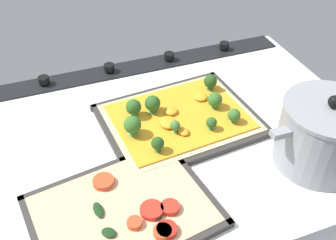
{
  "coord_description": "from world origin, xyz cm",
  "views": [
    {
      "loc": [
        25.22,
        61.03,
        58.31
      ],
      "look_at": [
        2.7,
        0.45,
        4.58
      ],
      "focal_mm": 42.11,
      "sensor_mm": 36.0,
      "label": 1
    }
  ],
  "objects_px": {
    "baking_tray_front": "(179,121)",
    "cooking_pot": "(323,135)",
    "broccoli_pizza": "(178,116)",
    "baking_tray_back": "(123,212)",
    "veggie_pizza_back": "(125,211)"
  },
  "relations": [
    {
      "from": "baking_tray_front",
      "to": "cooking_pot",
      "type": "xyz_separation_m",
      "value": [
        -0.22,
        0.21,
        0.07
      ]
    },
    {
      "from": "baking_tray_front",
      "to": "veggie_pizza_back",
      "type": "bearing_deg",
      "value": 47.94
    },
    {
      "from": "veggie_pizza_back",
      "to": "cooking_pot",
      "type": "xyz_separation_m",
      "value": [
        -0.4,
        0.0,
        0.06
      ]
    },
    {
      "from": "broccoli_pizza",
      "to": "veggie_pizza_back",
      "type": "distance_m",
      "value": 0.28
    },
    {
      "from": "cooking_pot",
      "to": "baking_tray_back",
      "type": "bearing_deg",
      "value": -1.04
    },
    {
      "from": "baking_tray_back",
      "to": "cooking_pot",
      "type": "height_order",
      "value": "cooking_pot"
    },
    {
      "from": "baking_tray_front",
      "to": "cooking_pot",
      "type": "relative_size",
      "value": 1.45
    },
    {
      "from": "veggie_pizza_back",
      "to": "cooking_pot",
      "type": "distance_m",
      "value": 0.41
    },
    {
      "from": "veggie_pizza_back",
      "to": "cooking_pot",
      "type": "relative_size",
      "value": 1.3
    },
    {
      "from": "broccoli_pizza",
      "to": "baking_tray_back",
      "type": "xyz_separation_m",
      "value": [
        0.19,
        0.2,
        -0.02
      ]
    },
    {
      "from": "broccoli_pizza",
      "to": "baking_tray_back",
      "type": "distance_m",
      "value": 0.28
    },
    {
      "from": "baking_tray_front",
      "to": "cooking_pot",
      "type": "distance_m",
      "value": 0.31
    },
    {
      "from": "broccoli_pizza",
      "to": "cooking_pot",
      "type": "relative_size",
      "value": 1.35
    },
    {
      "from": "baking_tray_front",
      "to": "broccoli_pizza",
      "type": "relative_size",
      "value": 1.08
    },
    {
      "from": "broccoli_pizza",
      "to": "veggie_pizza_back",
      "type": "height_order",
      "value": "broccoli_pizza"
    }
  ]
}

